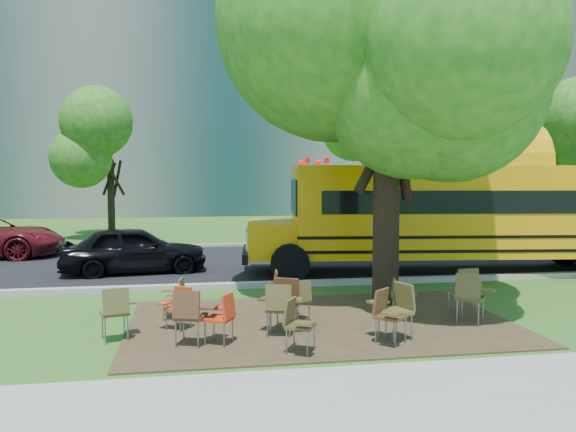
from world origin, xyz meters
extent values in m
plane|color=#2C4D18|center=(0.00, 0.00, 0.00)|extent=(160.00, 160.00, 0.00)
cube|color=#382819|center=(1.00, -0.50, 0.01)|extent=(7.00, 4.50, 0.03)
cube|color=black|center=(0.00, 7.00, 0.02)|extent=(80.00, 8.00, 0.04)
cube|color=gray|center=(0.00, 3.00, 0.07)|extent=(80.00, 0.25, 0.14)
cube|color=gray|center=(0.00, 11.10, 0.07)|extent=(80.00, 0.25, 0.14)
cube|color=slate|center=(-8.00, 36.00, 11.00)|extent=(38.00, 16.00, 22.00)
cube|color=slate|center=(24.00, 38.00, 12.50)|extent=(30.00, 16.00, 25.00)
cylinder|color=black|center=(-5.00, 16.00, 1.75)|extent=(0.32, 0.32, 3.50)
sphere|color=#195C15|center=(-5.00, 16.00, 4.22)|extent=(4.80, 4.80, 4.80)
cylinder|color=black|center=(8.00, 14.00, 2.10)|extent=(0.38, 0.38, 4.20)
sphere|color=#195C15|center=(8.00, 14.00, 5.04)|extent=(5.60, 5.60, 5.60)
cylinder|color=black|center=(16.00, 13.00, 1.80)|extent=(0.34, 0.34, 3.60)
sphere|color=#195C15|center=(16.00, 13.00, 4.35)|extent=(5.00, 5.00, 5.00)
cylinder|color=black|center=(2.74, 0.84, 2.15)|extent=(0.56, 0.56, 4.31)
sphere|color=#195C15|center=(2.74, 0.84, 5.39)|extent=(7.20, 7.20, 7.20)
cube|color=orange|center=(6.96, 4.07, 1.79)|extent=(11.28, 3.74, 2.47)
cube|color=black|center=(7.26, 4.04, 2.06)|extent=(10.68, 3.72, 0.60)
cube|color=orange|center=(0.83, 4.77, 1.01)|extent=(1.55, 2.35, 0.96)
cube|color=black|center=(6.96, 4.07, 1.16)|extent=(11.30, 3.78, 0.08)
cube|color=black|center=(6.96, 4.07, 0.78)|extent=(11.30, 3.78, 0.08)
cylinder|color=black|center=(1.12, 3.47, 0.50)|extent=(1.03, 0.41, 1.01)
cylinder|color=black|center=(1.40, 5.97, 0.50)|extent=(1.03, 0.41, 1.01)
cylinder|color=black|center=(10.00, 5.00, 0.50)|extent=(1.03, 0.41, 1.01)
cube|color=#4E4821|center=(-2.62, -1.04, 0.47)|extent=(0.54, 0.52, 0.05)
cube|color=#4E4821|center=(-2.57, -1.22, 0.70)|extent=(0.43, 0.21, 0.42)
cube|color=#4E4821|center=(-2.42, -0.83, 0.60)|extent=(0.30, 0.34, 0.03)
cylinder|color=slate|center=(-2.84, -0.92, 0.24)|extent=(0.03, 0.03, 0.47)
cylinder|color=slate|center=(-2.40, -1.16, 0.24)|extent=(0.03, 0.03, 0.47)
cube|color=#4B2A1B|center=(-1.38, -1.58, 0.49)|extent=(0.57, 0.56, 0.05)
cube|color=#4B2A1B|center=(-1.44, -1.76, 0.72)|extent=(0.44, 0.24, 0.43)
cube|color=#4B2A1B|center=(-1.08, -1.52, 0.62)|extent=(0.32, 0.36, 0.03)
cylinder|color=slate|center=(-1.49, -1.35, 0.24)|extent=(0.03, 0.03, 0.49)
cylinder|color=slate|center=(-1.26, -1.81, 0.24)|extent=(0.03, 0.03, 0.49)
cube|color=#B93013|center=(-0.93, -1.61, 0.44)|extent=(0.54, 0.54, 0.05)
cube|color=#B93013|center=(-0.77, -1.69, 0.65)|extent=(0.26, 0.39, 0.39)
cube|color=#B93013|center=(-0.94, -1.33, 0.56)|extent=(0.34, 0.32, 0.03)
cylinder|color=slate|center=(-1.15, -1.68, 0.22)|extent=(0.02, 0.02, 0.44)
cylinder|color=slate|center=(-0.71, -1.53, 0.22)|extent=(0.02, 0.02, 0.44)
cube|color=#482A19|center=(0.23, -1.01, 0.48)|extent=(0.59, 0.59, 0.05)
cube|color=#482A19|center=(0.32, -0.84, 0.72)|extent=(0.43, 0.29, 0.43)
cube|color=#482A19|center=(-0.06, -1.03, 0.61)|extent=(0.35, 0.37, 0.03)
cylinder|color=slate|center=(0.31, -1.26, 0.24)|extent=(0.03, 0.03, 0.48)
cylinder|color=slate|center=(0.15, -0.77, 0.24)|extent=(0.03, 0.03, 0.48)
cube|color=#49441F|center=(0.11, -1.28, 0.48)|extent=(0.54, 0.52, 0.05)
cube|color=#49441F|center=(0.06, -1.46, 0.72)|extent=(0.44, 0.20, 0.43)
cube|color=#49441F|center=(0.39, -1.19, 0.61)|extent=(0.30, 0.35, 0.03)
cylinder|color=slate|center=(-0.03, -1.06, 0.24)|extent=(0.03, 0.03, 0.48)
cylinder|color=slate|center=(0.24, -1.50, 0.24)|extent=(0.03, 0.03, 0.48)
cube|color=#4E351B|center=(1.81, -2.04, 0.46)|extent=(0.60, 0.60, 0.05)
cube|color=#4E351B|center=(1.69, -1.90, 0.69)|extent=(0.37, 0.35, 0.41)
cube|color=#4E351B|center=(1.73, -2.31, 0.59)|extent=(0.36, 0.37, 0.03)
cylinder|color=slate|center=(2.06, -2.05, 0.23)|extent=(0.02, 0.02, 0.46)
cylinder|color=slate|center=(1.57, -2.03, 0.23)|extent=(0.02, 0.02, 0.46)
cube|color=brown|center=(1.95, -1.86, 0.50)|extent=(0.57, 0.59, 0.06)
cube|color=brown|center=(2.14, -1.80, 0.74)|extent=(0.25, 0.45, 0.44)
cube|color=brown|center=(1.72, -1.67, 0.63)|extent=(0.37, 0.33, 0.03)
cylinder|color=slate|center=(1.84, -2.10, 0.25)|extent=(0.03, 0.03, 0.50)
cylinder|color=slate|center=(2.06, -1.62, 0.25)|extent=(0.03, 0.03, 0.50)
cube|color=#504722|center=(3.68, -1.10, 0.50)|extent=(0.65, 0.65, 0.06)
cube|color=#504722|center=(3.55, -1.25, 0.75)|extent=(0.41, 0.37, 0.45)
cube|color=#504722|center=(3.99, -1.15, 0.64)|extent=(0.39, 0.40, 0.03)
cylinder|color=slate|center=(3.66, -0.83, 0.25)|extent=(0.03, 0.03, 0.50)
cylinder|color=slate|center=(3.71, -1.36, 0.25)|extent=(0.03, 0.03, 0.50)
cube|color=brown|center=(-1.70, 0.13, 0.42)|extent=(0.43, 0.44, 0.05)
cube|color=brown|center=(-1.54, 0.11, 0.62)|extent=(0.15, 0.38, 0.37)
cube|color=brown|center=(-1.79, 0.37, 0.53)|extent=(0.29, 0.24, 0.03)
cylinder|color=slate|center=(-1.88, 0.00, 0.21)|extent=(0.02, 0.02, 0.42)
cylinder|color=slate|center=(-1.52, 0.26, 0.21)|extent=(0.02, 0.02, 0.42)
cube|color=#B33813|center=(-1.59, -0.61, 0.40)|extent=(0.51, 0.50, 0.04)
cube|color=#B33813|center=(-1.50, -0.48, 0.59)|extent=(0.34, 0.27, 0.36)
cube|color=#B33813|center=(-1.84, -0.59, 0.50)|extent=(0.30, 0.31, 0.03)
cylinder|color=slate|center=(-1.56, -0.82, 0.20)|extent=(0.02, 0.02, 0.40)
cylinder|color=slate|center=(-1.63, -0.40, 0.20)|extent=(0.02, 0.02, 0.40)
cube|color=#452C18|center=(0.44, 0.26, 0.45)|extent=(0.44, 0.46, 0.05)
cube|color=#452C18|center=(0.26, 0.28, 0.67)|extent=(0.14, 0.41, 0.40)
cube|color=#452C18|center=(0.55, 0.01, 0.57)|extent=(0.30, 0.25, 0.03)
cylinder|color=slate|center=(0.63, 0.41, 0.22)|extent=(0.02, 0.02, 0.45)
cylinder|color=slate|center=(0.25, 0.11, 0.22)|extent=(0.02, 0.02, 0.45)
cube|color=#49421F|center=(0.54, -0.55, 0.43)|extent=(0.54, 0.53, 0.05)
cube|color=#49421F|center=(0.62, -0.70, 0.64)|extent=(0.38, 0.27, 0.39)
cube|color=#49421F|center=(0.68, -0.32, 0.55)|extent=(0.31, 0.34, 0.03)
cylinder|color=slate|center=(0.32, -0.49, 0.22)|extent=(0.02, 0.02, 0.43)
cylinder|color=slate|center=(0.76, -0.62, 0.22)|extent=(0.02, 0.02, 0.43)
cube|color=#443A1D|center=(2.60, -0.47, 0.41)|extent=(0.45, 0.46, 0.05)
cube|color=#443A1D|center=(2.45, -0.42, 0.61)|extent=(0.18, 0.37, 0.36)
cube|color=#443A1D|center=(2.67, -0.71, 0.51)|extent=(0.30, 0.26, 0.03)
cylinder|color=slate|center=(2.79, -0.36, 0.20)|extent=(0.02, 0.02, 0.41)
cylinder|color=slate|center=(2.41, -0.57, 0.20)|extent=(0.02, 0.02, 0.41)
cube|color=brown|center=(3.87, -0.42, 0.50)|extent=(0.51, 0.49, 0.06)
cube|color=brown|center=(3.90, -0.62, 0.74)|extent=(0.45, 0.15, 0.44)
cube|color=brown|center=(4.12, -0.24, 0.63)|extent=(0.28, 0.33, 0.03)
cylinder|color=slate|center=(3.67, -0.26, 0.25)|extent=(0.03, 0.03, 0.50)
cylinder|color=slate|center=(4.08, -0.59, 0.25)|extent=(0.03, 0.03, 0.50)
cube|color=#463B1E|center=(0.28, -2.27, 0.44)|extent=(0.55, 0.56, 0.05)
cube|color=#463B1E|center=(0.13, -2.18, 0.66)|extent=(0.28, 0.39, 0.40)
cube|color=#463B1E|center=(0.28, -2.55, 0.56)|extent=(0.35, 0.33, 0.03)
cylinder|color=slate|center=(0.51, -2.21, 0.22)|extent=(0.02, 0.02, 0.44)
cylinder|color=slate|center=(0.05, -2.33, 0.22)|extent=(0.02, 0.02, 0.44)
imported|color=black|center=(-2.96, 5.56, 0.68)|extent=(4.17, 2.15, 1.36)
camera|label=1|loc=(-1.32, -10.54, 2.72)|focal=35.00mm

